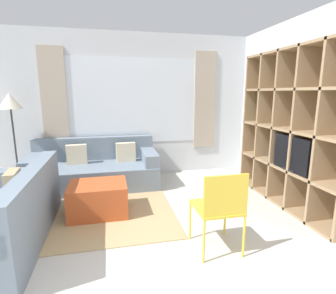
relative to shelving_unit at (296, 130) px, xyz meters
name	(u,v)px	position (x,y,z in m)	size (l,w,h in m)	color
wall_back	(134,106)	(-2.08, 1.93, 0.27)	(5.74, 0.11, 2.70)	silver
wall_right	(301,110)	(0.22, 0.21, 0.26)	(0.07, 4.58, 2.70)	silver
area_rug	(71,214)	(-3.12, 0.29, -1.08)	(2.73, 1.84, 0.01)	tan
shelving_unit	(296,130)	(0.00, 0.00, 0.00)	(0.43, 2.11, 2.20)	silver
couch_main	(95,170)	(-2.84, 1.41, -0.80)	(2.13, 0.99, 0.81)	slate
couch_side	(1,219)	(-3.74, -0.27, -0.80)	(0.99, 1.91, 0.81)	slate
ottoman	(98,199)	(-2.75, 0.23, -0.88)	(0.75, 0.59, 0.43)	#B74C23
floor_lamp	(10,106)	(-4.13, 1.62, 0.30)	(0.37, 0.37, 1.61)	black
folding_chair	(220,205)	(-1.53, -0.92, -0.57)	(0.44, 0.46, 0.86)	gold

